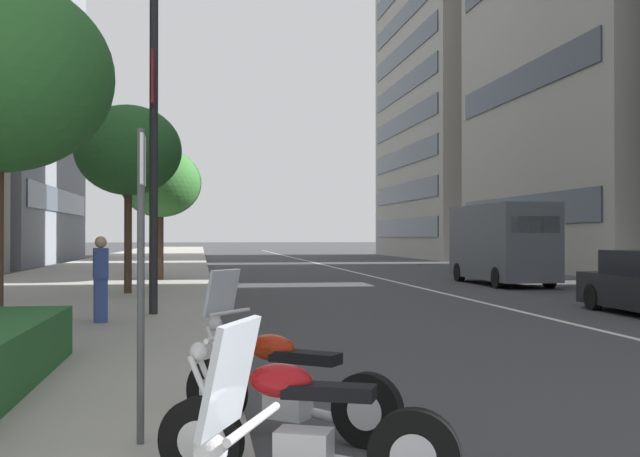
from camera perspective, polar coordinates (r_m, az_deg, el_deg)
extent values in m
cube|color=#A39E93|center=(33.25, -15.61, -3.48)|extent=(160.00, 8.49, 0.15)
cube|color=silver|center=(38.75, 2.16, -3.18)|extent=(110.00, 0.16, 0.01)
cylinder|color=silver|center=(3.08, -4.98, -14.28)|extent=(0.57, 0.26, 0.04)
sphere|color=silver|center=(3.17, -8.20, -16.12)|extent=(0.14, 0.14, 0.14)
cube|color=#B2BCC6|center=(3.07, -6.78, -10.87)|extent=(0.45, 0.28, 0.44)
cylinder|color=black|center=(5.77, -8.89, -15.40)|extent=(0.36, 0.63, 0.63)
cylinder|color=silver|center=(5.77, -8.89, -15.40)|extent=(0.24, 0.34, 0.31)
cylinder|color=black|center=(5.39, 7.06, -16.48)|extent=(0.36, 0.63, 0.63)
cylinder|color=silver|center=(5.39, 7.06, -16.48)|extent=(0.24, 0.34, 0.31)
cube|color=silver|center=(5.53, -1.21, -16.22)|extent=(0.39, 0.45, 0.28)
cube|color=black|center=(5.39, 0.68, -12.10)|extent=(0.45, 0.68, 0.10)
ellipsoid|color=#AD1116|center=(5.47, -2.97, -11.29)|extent=(0.40, 0.52, 0.24)
cylinder|color=silver|center=(5.61, -8.40, -12.62)|extent=(0.16, 0.31, 0.64)
cylinder|color=silver|center=(5.73, -7.85, -12.35)|extent=(0.16, 0.31, 0.64)
cylinder|color=silver|center=(5.57, -7.34, -7.97)|extent=(0.57, 0.27, 0.04)
sphere|color=silver|center=(5.65, -9.07, -9.09)|extent=(0.14, 0.14, 0.14)
cylinder|color=black|center=(7.42, -7.74, -12.01)|extent=(0.48, 0.58, 0.64)
cylinder|color=silver|center=(7.42, -7.74, -12.01)|extent=(0.30, 0.33, 0.32)
cylinder|color=black|center=(6.63, 3.55, -13.41)|extent=(0.48, 0.58, 0.64)
cylinder|color=silver|center=(6.63, 3.55, -13.41)|extent=(0.30, 0.33, 0.32)
cube|color=silver|center=(7.00, -2.43, -12.86)|extent=(0.44, 0.46, 0.28)
cube|color=black|center=(6.83, -1.11, -9.61)|extent=(0.57, 0.64, 0.10)
ellipsoid|color=#991E0A|center=(7.00, -3.63, -8.89)|extent=(0.47, 0.51, 0.24)
cylinder|color=silver|center=(7.26, -7.55, -9.81)|extent=(0.23, 0.28, 0.64)
cylinder|color=silver|center=(7.37, -6.90, -9.67)|extent=(0.23, 0.28, 0.64)
cylinder|color=silver|center=(7.21, -6.70, -6.24)|extent=(0.50, 0.40, 0.04)
sphere|color=silver|center=(7.33, -7.86, -7.09)|extent=(0.14, 0.14, 0.14)
cube|color=#B2BCC6|center=(7.26, -7.34, -4.78)|extent=(0.42, 0.36, 0.44)
cylinder|color=silver|center=(7.00, 0.20, -13.78)|extent=(0.49, 0.60, 0.16)
cylinder|color=black|center=(19.53, 19.79, -4.86)|extent=(0.63, 0.24, 0.62)
cube|color=#4C5156|center=(28.69, 13.41, -0.97)|extent=(5.90, 2.09, 2.69)
cube|color=black|center=(26.01, 15.80, 0.29)|extent=(0.06, 1.71, 0.56)
cylinder|color=black|center=(30.28, 10.39, -3.24)|extent=(0.72, 0.27, 0.72)
cylinder|color=black|center=(30.92, 13.62, -3.17)|extent=(0.72, 0.27, 0.72)
cylinder|color=black|center=(26.54, 13.18, -3.62)|extent=(0.72, 0.27, 0.72)
cylinder|color=black|center=(27.26, 16.77, -3.52)|extent=(0.72, 0.27, 0.72)
cylinder|color=#47494C|center=(6.21, -13.26, -4.19)|extent=(0.06, 0.06, 2.50)
cube|color=silver|center=(6.22, -13.10, 5.01)|extent=(0.32, 0.02, 0.40)
cylinder|color=#232326|center=(16.58, -12.33, 9.02)|extent=(0.18, 0.18, 8.79)
cube|color=#B21E23|center=(16.32, -12.40, 10.92)|extent=(0.56, 0.03, 1.10)
cube|color=#B21E23|center=(17.01, -12.26, 10.46)|extent=(0.56, 0.03, 1.10)
cylinder|color=#473323|center=(22.47, -14.17, -0.94)|extent=(0.22, 0.22, 2.95)
ellipsoid|color=#265B28|center=(22.60, -14.15, 5.70)|extent=(3.04, 3.04, 2.58)
cylinder|color=#473323|center=(28.99, -11.84, -1.32)|extent=(0.22, 0.22, 2.48)
ellipsoid|color=#387A33|center=(29.05, -11.83, 3.35)|extent=(3.01, 3.01, 2.56)
cube|color=#33478C|center=(15.11, -16.09, -5.17)|extent=(0.36, 0.30, 0.83)
cube|color=#33478C|center=(15.07, -16.08, -2.50)|extent=(0.44, 0.33, 0.57)
sphere|color=tan|center=(15.06, -16.08, -0.98)|extent=(0.23, 0.23, 0.23)
cube|color=#2D3842|center=(41.04, 14.75, 1.33)|extent=(16.33, 0.08, 1.50)
cube|color=#2D3842|center=(41.79, 14.73, 10.56)|extent=(16.33, 0.08, 1.50)
cube|color=gray|center=(66.83, 13.31, 11.05)|extent=(20.38, 16.63, 30.40)
cube|color=#2D3842|center=(62.78, 6.27, 0.06)|extent=(18.34, 0.08, 1.50)
cube|color=#2D3842|center=(62.88, 6.26, 2.70)|extent=(18.34, 0.08, 1.50)
cube|color=#2D3842|center=(63.11, 6.26, 5.34)|extent=(18.34, 0.08, 1.50)
cube|color=#2D3842|center=(63.47, 6.26, 7.95)|extent=(18.34, 0.08, 1.50)
cube|color=#2D3842|center=(63.96, 6.26, 10.52)|extent=(18.34, 0.08, 1.50)
cube|color=#2D3842|center=(64.58, 6.25, 13.05)|extent=(18.34, 0.08, 1.50)
cube|color=#2D3842|center=(65.33, 6.25, 15.53)|extent=(18.34, 0.08, 1.50)
cube|color=#384756|center=(52.97, -18.80, 1.97)|extent=(19.95, 0.08, 1.50)
cube|color=#384756|center=(53.61, -18.78, 8.67)|extent=(19.95, 0.08, 1.50)
cube|color=#384756|center=(54.95, -18.76, 15.13)|extent=(19.95, 0.08, 1.50)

